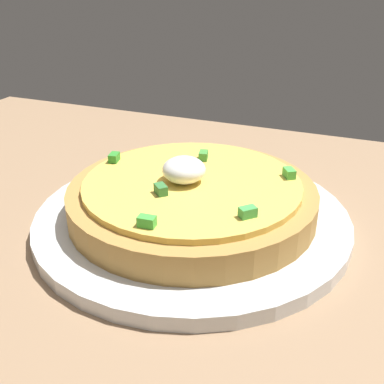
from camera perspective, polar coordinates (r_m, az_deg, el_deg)
dining_table at (r=35.84cm, az=-4.88°, el=-13.81°), size 94.48×78.89×2.79cm
plate at (r=42.60cm, az=-0.00°, el=-3.18°), size 28.06×28.06×1.29cm
pizza at (r=41.56cm, az=-0.02°, el=-0.56°), size 21.92×21.92×5.29cm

